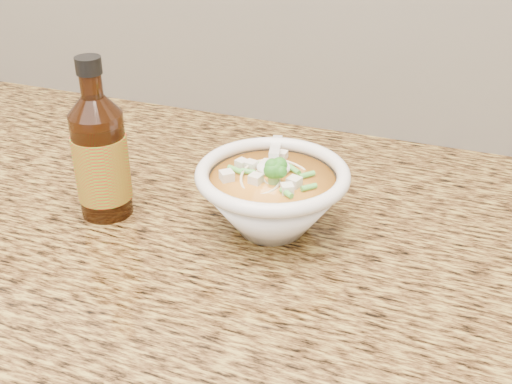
% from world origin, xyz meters
% --- Properties ---
extents(counter_slab, '(4.00, 0.68, 0.04)m').
position_xyz_m(counter_slab, '(0.00, 1.68, 0.88)').
color(counter_slab, olive).
rests_on(counter_slab, cabinet).
extents(soup_bowl, '(0.18, 0.20, 0.10)m').
position_xyz_m(soup_bowl, '(0.12, 1.68, 0.94)').
color(soup_bowl, white).
rests_on(soup_bowl, counter_slab).
extents(hot_sauce_bottle, '(0.08, 0.08, 0.20)m').
position_xyz_m(hot_sauce_bottle, '(-0.08, 1.64, 0.97)').
color(hot_sauce_bottle, '#371707').
rests_on(hot_sauce_bottle, counter_slab).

